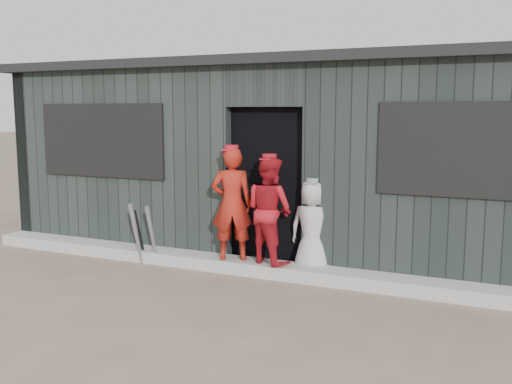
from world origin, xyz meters
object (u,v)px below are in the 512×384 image
at_px(bat_left, 136,234).
at_px(player_red_right, 269,210).
at_px(bat_mid, 152,235).
at_px(player_red_left, 232,204).
at_px(bat_right, 140,236).
at_px(player_grey_back, 313,228).
at_px(dugout, 304,157).

height_order(bat_left, player_red_right, player_red_right).
bearing_deg(bat_mid, player_red_left, 7.82).
xyz_separation_m(bat_right, player_red_left, (1.28, 0.12, 0.49)).
xyz_separation_m(player_grey_back, dugout, (-0.63, 1.46, 0.71)).
xyz_separation_m(bat_left, player_red_left, (1.25, 0.23, 0.43)).
distance_m(bat_right, player_grey_back, 2.26).
height_order(bat_left, bat_right, bat_left).
distance_m(bat_left, player_grey_back, 2.25).
height_order(player_red_left, player_grey_back, player_red_left).
height_order(bat_right, player_red_left, player_red_left).
xyz_separation_m(bat_mid, player_red_right, (1.54, 0.20, 0.40)).
height_order(bat_mid, bat_right, bat_mid).
bearing_deg(dugout, bat_left, -128.96).
xyz_separation_m(bat_left, player_red_right, (1.72, 0.28, 0.38)).
distance_m(bat_right, dugout, 2.60).
relative_size(bat_mid, player_grey_back, 0.68).
distance_m(player_red_right, dugout, 1.74).
height_order(bat_left, bat_mid, bat_left).
xyz_separation_m(bat_left, dugout, (1.57, 1.94, 0.88)).
distance_m(bat_mid, player_red_right, 1.60).
distance_m(bat_right, player_red_right, 1.81).
relative_size(player_red_left, player_grey_back, 1.20).
bearing_deg(bat_right, player_red_left, 5.37).
bearing_deg(player_grey_back, bat_left, 13.37).
height_order(player_red_right, player_grey_back, player_red_right).
height_order(player_red_left, player_red_right, player_red_left).
xyz_separation_m(player_red_left, player_grey_back, (0.94, 0.25, -0.26)).
relative_size(bat_right, player_red_left, 0.52).
bearing_deg(player_red_right, bat_left, 32.66).
bearing_deg(bat_right, dugout, 48.95).
xyz_separation_m(bat_left, bat_right, (-0.03, 0.11, -0.05)).
distance_m(player_red_left, dugout, 1.80).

